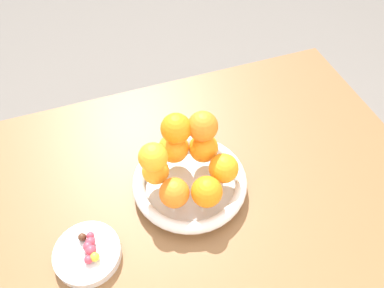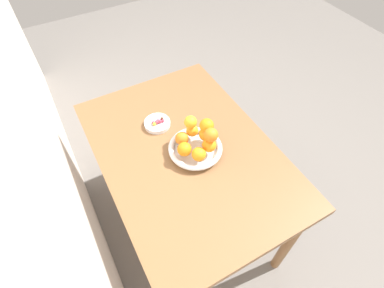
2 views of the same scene
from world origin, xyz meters
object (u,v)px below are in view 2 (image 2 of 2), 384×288
at_px(orange_2, 209,145).
at_px(orange_3, 206,134).
at_px(fruit_bowl, 195,149).
at_px(orange_8, 211,135).
at_px(candy_ball_1, 162,119).
at_px(candy_dish, 157,123).
at_px(candy_ball_0, 160,121).
at_px(candy_ball_5, 153,123).
at_px(orange_7, 207,126).
at_px(orange_5, 182,138).
at_px(orange_0, 184,149).
at_px(orange_1, 199,154).
at_px(candy_ball_6, 157,122).
at_px(candy_ball_3, 154,124).
at_px(dining_table, 187,162).
at_px(orange_4, 192,131).
at_px(orange_6, 191,122).
at_px(candy_ball_4, 158,121).
at_px(candy_ball_2, 163,121).

xyz_separation_m(orange_2, orange_3, (0.06, -0.02, 0.00)).
xyz_separation_m(fruit_bowl, orange_8, (-0.05, -0.05, 0.11)).
height_order(orange_8, candy_ball_1, orange_8).
distance_m(candy_dish, candy_ball_0, 0.03).
height_order(orange_2, orange_8, orange_8).
bearing_deg(candy_ball_5, orange_7, -144.16).
xyz_separation_m(candy_ball_0, candy_ball_1, (0.01, -0.02, -0.00)).
bearing_deg(orange_3, candy_ball_5, 37.19).
height_order(orange_5, candy_ball_1, orange_5).
distance_m(orange_0, orange_3, 0.13).
relative_size(orange_2, orange_8, 1.00).
height_order(orange_5, candy_ball_5, orange_5).
bearing_deg(orange_1, orange_8, -72.64).
bearing_deg(candy_ball_0, fruit_bowl, -162.54).
relative_size(orange_7, candy_ball_6, 3.12).
bearing_deg(candy_dish, orange_2, -156.10).
bearing_deg(candy_ball_3, orange_0, -170.30).
height_order(dining_table, candy_ball_3, candy_ball_3).
bearing_deg(candy_ball_0, orange_4, -149.88).
distance_m(orange_8, candy_ball_1, 0.32).
xyz_separation_m(orange_3, orange_4, (0.05, 0.04, -0.00)).
distance_m(orange_6, candy_ball_6, 0.21).
xyz_separation_m(orange_5, orange_7, (-0.04, -0.10, 0.07)).
distance_m(candy_ball_0, candy_ball_1, 0.02).
xyz_separation_m(candy_ball_3, candy_ball_4, (0.01, -0.02, 0.00)).
bearing_deg(candy_dish, candy_ball_0, -134.65).
xyz_separation_m(fruit_bowl, orange_2, (-0.05, -0.04, 0.05)).
relative_size(candy_ball_3, candy_ball_5, 1.08).
bearing_deg(candy_ball_5, orange_6, -144.46).
distance_m(orange_6, candy_ball_5, 0.22).
bearing_deg(orange_4, candy_dish, 31.37).
bearing_deg(candy_ball_1, orange_6, -157.84).
relative_size(orange_4, orange_6, 0.97).
distance_m(candy_ball_5, candy_ball_6, 0.02).
distance_m(candy_dish, candy_ball_5, 0.03).
xyz_separation_m(candy_ball_3, candy_ball_5, (0.01, 0.00, -0.00)).
xyz_separation_m(orange_3, orange_7, (-0.01, 0.00, 0.06)).
relative_size(candy_ball_0, candy_ball_2, 1.22).
relative_size(fruit_bowl, candy_ball_2, 16.14).
distance_m(candy_dish, orange_8, 0.33).
relative_size(orange_5, candy_ball_3, 3.43).
height_order(candy_ball_3, candy_ball_6, candy_ball_6).
distance_m(orange_5, candy_ball_2, 0.18).
bearing_deg(orange_7, candy_ball_1, 26.45).
distance_m(dining_table, orange_8, 0.25).
bearing_deg(candy_dish, fruit_bowl, -160.77).
height_order(orange_3, candy_ball_2, orange_3).
relative_size(candy_dish, candy_ball_4, 6.64).
bearing_deg(orange_3, candy_ball_1, 27.78).
xyz_separation_m(candy_ball_1, candy_ball_5, (-0.00, 0.05, 0.00)).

